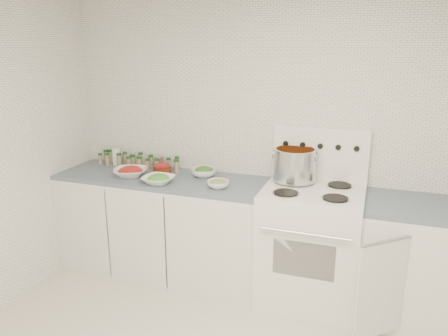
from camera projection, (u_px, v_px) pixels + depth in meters
room_walls at (193, 134)px, 2.25m from camera, size 3.54×3.04×2.52m
counter_left at (164, 225)px, 3.90m from camera, size 1.85×0.62×0.90m
stove at (311, 241)px, 3.46m from camera, size 0.76×0.70×1.36m
counter_right at (423, 264)px, 3.21m from camera, size 0.89×0.90×0.90m
stock_pot at (295, 163)px, 3.49m from camera, size 0.36×0.34×0.26m
bowl_tomato at (130, 172)px, 3.78m from camera, size 0.36×0.36×0.09m
bowl_snowpea at (158, 179)px, 3.58m from camera, size 0.26×0.26×0.08m
bowl_broccoli at (204, 172)px, 3.77m from camera, size 0.29×0.29×0.09m
bowl_zucchini at (218, 184)px, 3.47m from camera, size 0.24×0.24×0.07m
bowl_pepper at (162, 169)px, 3.85m from camera, size 0.16×0.16×0.10m
salt_canister at (116, 157)px, 4.13m from camera, size 0.10×0.10×0.16m
tin_can at (159, 162)px, 4.01m from camera, size 0.11×0.11×0.11m
spice_cluster at (136, 161)px, 4.06m from camera, size 0.85×0.15×0.13m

